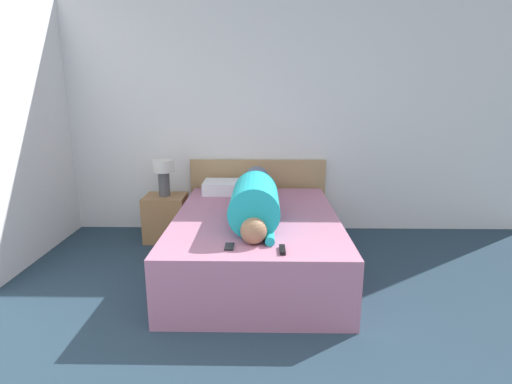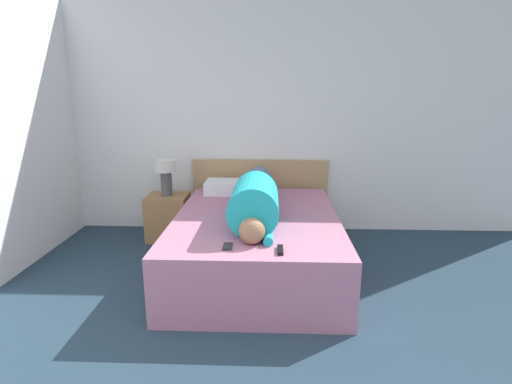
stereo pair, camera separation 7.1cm
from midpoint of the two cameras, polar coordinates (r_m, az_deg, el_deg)
The scene contains 9 objects.
wall_back at distance 4.61m, azimuth 4.07°, elevation 10.39°, with size 5.97×0.06×2.60m.
bed at distance 3.67m, azimuth 0.65°, elevation -7.21°, with size 1.44×2.02×0.53m.
headboard at distance 4.68m, azimuth 1.03°, elevation -0.45°, with size 1.56×0.04×0.84m.
nightstand at distance 4.53m, azimuth -11.98°, elevation -3.52°, with size 0.44×0.39×0.50m.
table_lamp at distance 4.40m, azimuth -12.31°, elevation 2.80°, with size 0.23×0.23×0.39m.
person_lying at distance 3.50m, azimuth 0.53°, elevation -0.79°, with size 0.39×1.69×0.39m.
pillow_near_headboard at distance 4.35m, azimuth -3.36°, elevation 0.74°, with size 0.51×0.35×0.13m.
tv_remote at distance 2.79m, azimuth 4.21°, elevation -8.25°, with size 0.04×0.15×0.02m.
cell_phone at distance 2.87m, azimuth -3.37°, elevation -7.76°, with size 0.06×0.13×0.01m.
Camera 2 is at (-0.11, -1.11, 1.61)m, focal length 28.00 mm.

